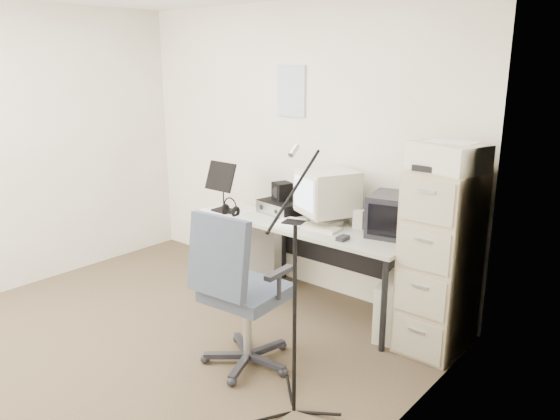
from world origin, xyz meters
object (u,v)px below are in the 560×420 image
Objects in this scene: desk at (327,268)px; office_chair at (247,289)px; side_cart at (237,247)px; filing_cabinet at (441,261)px.

office_chair is at bearing -85.67° from desk.
office_chair reaches higher than side_cart.
desk is at bearing 89.90° from office_chair.
desk is 2.18× the size of side_cart.
side_cart is at bearing 132.68° from office_chair.
desk is at bearing -178.19° from filing_cabinet.
side_cart is (-1.91, -0.10, -0.31)m from filing_cabinet.
filing_cabinet is 1.89× the size of side_cart.
filing_cabinet reaches higher than desk.
filing_cabinet is at bearing 1.81° from desk.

